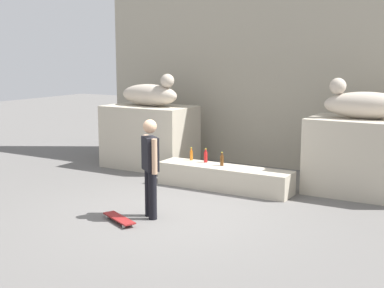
{
  "coord_description": "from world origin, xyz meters",
  "views": [
    {
      "loc": [
        4.62,
        -7.43,
        2.74
      ],
      "look_at": [
        -0.09,
        0.73,
        1.1
      ],
      "focal_mm": 48.9,
      "sensor_mm": 36.0,
      "label": 1
    }
  ],
  "objects_px": {
    "skater": "(150,164)",
    "bottle_orange": "(191,155)",
    "skateboard": "(119,218)",
    "bottle_red": "(206,157)",
    "statue_reclining_right": "(365,104)",
    "bottle_brown": "(222,160)",
    "statue_reclining_left": "(150,94)"
  },
  "relations": [
    {
      "from": "skateboard",
      "to": "bottle_orange",
      "type": "relative_size",
      "value": 2.9
    },
    {
      "from": "statue_reclining_right",
      "to": "skater",
      "type": "distance_m",
      "value": 4.37
    },
    {
      "from": "statue_reclining_left",
      "to": "skater",
      "type": "relative_size",
      "value": 0.98
    },
    {
      "from": "statue_reclining_right",
      "to": "skater",
      "type": "height_order",
      "value": "statue_reclining_right"
    },
    {
      "from": "bottle_orange",
      "to": "bottle_brown",
      "type": "height_order",
      "value": "bottle_brown"
    },
    {
      "from": "bottle_brown",
      "to": "bottle_orange",
      "type": "bearing_deg",
      "value": 167.77
    },
    {
      "from": "bottle_red",
      "to": "skateboard",
      "type": "bearing_deg",
      "value": -90.33
    },
    {
      "from": "bottle_brown",
      "to": "statue_reclining_left",
      "type": "bearing_deg",
      "value": 158.07
    },
    {
      "from": "bottle_orange",
      "to": "bottle_red",
      "type": "height_order",
      "value": "bottle_red"
    },
    {
      "from": "statue_reclining_left",
      "to": "skateboard",
      "type": "bearing_deg",
      "value": -57.89
    },
    {
      "from": "skateboard",
      "to": "bottle_red",
      "type": "distance_m",
      "value": 2.99
    },
    {
      "from": "bottle_red",
      "to": "bottle_brown",
      "type": "bearing_deg",
      "value": -16.39
    },
    {
      "from": "bottle_orange",
      "to": "bottle_red",
      "type": "xyz_separation_m",
      "value": [
        0.38,
        -0.05,
        0.01
      ]
    },
    {
      "from": "statue_reclining_left",
      "to": "skateboard",
      "type": "distance_m",
      "value": 4.59
    },
    {
      "from": "bottle_red",
      "to": "statue_reclining_right",
      "type": "bearing_deg",
      "value": 15.56
    },
    {
      "from": "skateboard",
      "to": "bottle_orange",
      "type": "xyz_separation_m",
      "value": [
        -0.36,
        2.99,
        0.52
      ]
    },
    {
      "from": "skateboard",
      "to": "skater",
      "type": "bearing_deg",
      "value": -98.14
    },
    {
      "from": "skateboard",
      "to": "statue_reclining_right",
      "type": "bearing_deg",
      "value": -103.23
    },
    {
      "from": "skater",
      "to": "bottle_red",
      "type": "relative_size",
      "value": 5.69
    },
    {
      "from": "bottle_red",
      "to": "skater",
      "type": "bearing_deg",
      "value": -83.19
    },
    {
      "from": "bottle_brown",
      "to": "statue_reclining_right",
      "type": "bearing_deg",
      "value": 20.72
    },
    {
      "from": "skater",
      "to": "bottle_orange",
      "type": "bearing_deg",
      "value": -37.23
    },
    {
      "from": "statue_reclining_right",
      "to": "bottle_orange",
      "type": "distance_m",
      "value": 3.68
    },
    {
      "from": "statue_reclining_left",
      "to": "bottle_brown",
      "type": "xyz_separation_m",
      "value": [
        2.42,
        -0.97,
        -1.19
      ]
    },
    {
      "from": "skater",
      "to": "bottle_orange",
      "type": "distance_m",
      "value": 2.63
    },
    {
      "from": "bottle_orange",
      "to": "statue_reclining_right",
      "type": "bearing_deg",
      "value": 13.14
    },
    {
      "from": "statue_reclining_right",
      "to": "bottle_red",
      "type": "distance_m",
      "value": 3.34
    },
    {
      "from": "skateboard",
      "to": "bottle_orange",
      "type": "distance_m",
      "value": 3.06
    },
    {
      "from": "skater",
      "to": "bottle_red",
      "type": "xyz_separation_m",
      "value": [
        -0.3,
        2.48,
        -0.33
      ]
    },
    {
      "from": "statue_reclining_left",
      "to": "statue_reclining_right",
      "type": "distance_m",
      "value": 4.98
    },
    {
      "from": "skater",
      "to": "skateboard",
      "type": "xyz_separation_m",
      "value": [
        -0.31,
        -0.47,
        -0.86
      ]
    },
    {
      "from": "statue_reclining_left",
      "to": "skater",
      "type": "height_order",
      "value": "statue_reclining_left"
    }
  ]
}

